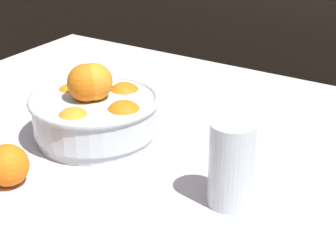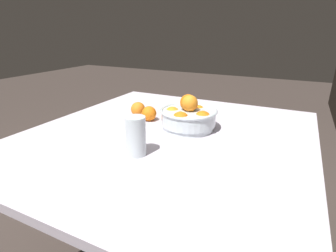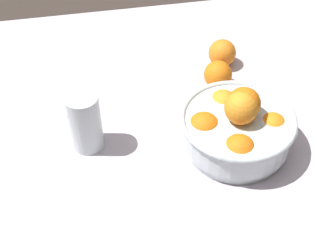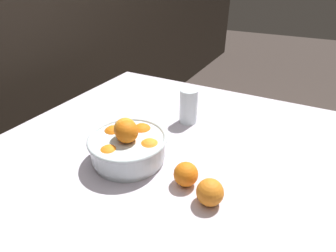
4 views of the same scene
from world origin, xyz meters
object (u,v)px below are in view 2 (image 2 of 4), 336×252
Objects in this scene: orange_loose_front at (138,109)px; orange_loose_near_bowl at (149,113)px; fruit_bowl at (188,117)px; juice_glass at (136,138)px.

orange_loose_near_bowl is at bearing 67.43° from orange_loose_front.
fruit_bowl reaches higher than juice_glass.
fruit_bowl reaches higher than orange_loose_front.
fruit_bowl is at bearing 79.60° from orange_loose_front.
juice_glass is at bearing 31.66° from orange_loose_front.
juice_glass is at bearing 23.18° from orange_loose_near_bowl.
juice_glass is at bearing -11.77° from fruit_bowl.
juice_glass is 1.96× the size of orange_loose_near_bowl.
fruit_bowl is 0.31m from juice_glass.
orange_loose_near_bowl is 0.09m from orange_loose_front.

